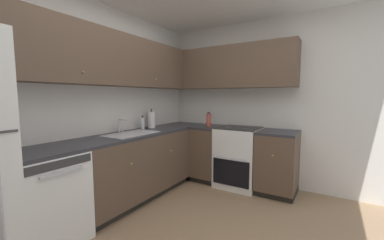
{
  "coord_description": "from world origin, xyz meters",
  "views": [
    {
      "loc": [
        -1.76,
        -0.97,
        1.38
      ],
      "look_at": [
        1.01,
        0.74,
        1.05
      ],
      "focal_mm": 21.72,
      "sensor_mm": 36.0,
      "label": 1
    }
  ],
  "objects_px": {
    "paper_towel_roll": "(152,120)",
    "oil_bottle": "(209,120)",
    "oven_range": "(239,156)",
    "soap_bottle": "(143,123)",
    "dishwasher": "(45,199)"
  },
  "relations": [
    {
      "from": "oil_bottle",
      "to": "soap_bottle",
      "type": "bearing_deg",
      "value": 140.33
    },
    {
      "from": "soap_bottle",
      "to": "paper_towel_roll",
      "type": "bearing_deg",
      "value": -6.35
    },
    {
      "from": "oven_range",
      "to": "oil_bottle",
      "type": "bearing_deg",
      "value": 92.09
    },
    {
      "from": "oven_range",
      "to": "oil_bottle",
      "type": "distance_m",
      "value": 0.76
    },
    {
      "from": "dishwasher",
      "to": "oil_bottle",
      "type": "relative_size",
      "value": 3.76
    },
    {
      "from": "oven_range",
      "to": "paper_towel_roll",
      "type": "relative_size",
      "value": 3.43
    },
    {
      "from": "dishwasher",
      "to": "oil_bottle",
      "type": "xyz_separation_m",
      "value": [
        2.31,
        -0.5,
        0.57
      ]
    },
    {
      "from": "dishwasher",
      "to": "oil_bottle",
      "type": "bearing_deg",
      "value": -12.21
    },
    {
      "from": "dishwasher",
      "to": "paper_towel_roll",
      "type": "distance_m",
      "value": 1.78
    },
    {
      "from": "soap_bottle",
      "to": "dishwasher",
      "type": "bearing_deg",
      "value": -173.1
    },
    {
      "from": "soap_bottle",
      "to": "paper_towel_roll",
      "type": "xyz_separation_m",
      "value": [
        0.18,
        -0.02,
        0.04
      ]
    },
    {
      "from": "dishwasher",
      "to": "soap_bottle",
      "type": "distance_m",
      "value": 1.6
    },
    {
      "from": "paper_towel_roll",
      "to": "oil_bottle",
      "type": "relative_size",
      "value": 1.33
    },
    {
      "from": "soap_bottle",
      "to": "oil_bottle",
      "type": "relative_size",
      "value": 0.87
    },
    {
      "from": "oven_range",
      "to": "oil_bottle",
      "type": "xyz_separation_m",
      "value": [
        -0.02,
        0.52,
        0.55
      ]
    }
  ]
}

